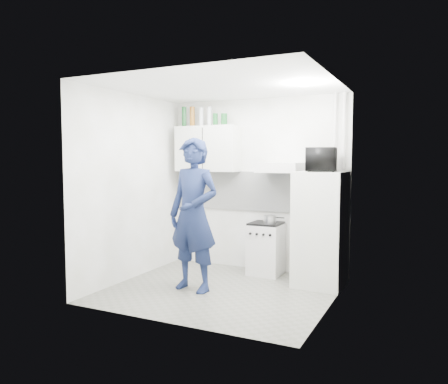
% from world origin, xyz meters
% --- Properties ---
extents(floor, '(2.80, 2.80, 0.00)m').
position_xyz_m(floor, '(0.00, 0.00, 0.00)').
color(floor, '#595A4E').
rests_on(floor, ground).
extents(ceiling, '(2.80, 2.80, 0.00)m').
position_xyz_m(ceiling, '(0.00, 0.00, 2.60)').
color(ceiling, white).
rests_on(ceiling, wall_back).
extents(wall_back, '(2.80, 0.00, 2.80)m').
position_xyz_m(wall_back, '(0.00, 1.25, 1.30)').
color(wall_back, white).
rests_on(wall_back, floor).
extents(wall_left, '(0.00, 2.60, 2.60)m').
position_xyz_m(wall_left, '(-1.40, 0.00, 1.30)').
color(wall_left, white).
rests_on(wall_left, floor).
extents(wall_right, '(0.00, 2.60, 2.60)m').
position_xyz_m(wall_right, '(1.40, 0.00, 1.30)').
color(wall_right, white).
rests_on(wall_right, floor).
extents(person, '(0.77, 0.56, 1.96)m').
position_xyz_m(person, '(-0.33, -0.13, 0.98)').
color(person, '#141E42').
rests_on(person, floor).
extents(stove, '(0.46, 0.46, 0.74)m').
position_xyz_m(stove, '(0.25, 1.00, 0.37)').
color(stove, silver).
rests_on(stove, floor).
extents(fridge, '(0.65, 0.65, 1.53)m').
position_xyz_m(fridge, '(1.10, 0.77, 0.76)').
color(fridge, beige).
rests_on(fridge, floor).
extents(stove_top, '(0.44, 0.44, 0.03)m').
position_xyz_m(stove_top, '(0.25, 1.00, 0.75)').
color(stove_top, black).
rests_on(stove_top, stove).
extents(saucepan, '(0.19, 0.19, 0.10)m').
position_xyz_m(saucepan, '(0.30, 1.01, 0.82)').
color(saucepan, silver).
rests_on(saucepan, stove_top).
extents(microwave, '(0.62, 0.48, 0.31)m').
position_xyz_m(microwave, '(1.10, 0.77, 1.68)').
color(microwave, black).
rests_on(microwave, fridge).
extents(bottle_a, '(0.07, 0.07, 0.32)m').
position_xyz_m(bottle_a, '(-1.18, 1.07, 2.36)').
color(bottle_a, '#144C1E').
rests_on(bottle_a, upper_cabinet).
extents(bottle_b, '(0.08, 0.08, 0.31)m').
position_xyz_m(bottle_b, '(-1.03, 1.07, 2.36)').
color(bottle_b, brown).
rests_on(bottle_b, upper_cabinet).
extents(bottle_c, '(0.07, 0.07, 0.29)m').
position_xyz_m(bottle_c, '(-0.87, 1.07, 2.34)').
color(bottle_c, '#B2B7BC').
rests_on(bottle_c, upper_cabinet).
extents(bottle_d, '(0.07, 0.07, 0.29)m').
position_xyz_m(bottle_d, '(-0.72, 1.07, 2.35)').
color(bottle_d, '#B2B7BC').
rests_on(bottle_d, upper_cabinet).
extents(canister_a, '(0.08, 0.08, 0.19)m').
position_xyz_m(canister_a, '(-0.62, 1.07, 2.30)').
color(canister_a, '#144C1E').
rests_on(canister_a, upper_cabinet).
extents(canister_b, '(0.10, 0.10, 0.18)m').
position_xyz_m(canister_b, '(-0.47, 1.07, 2.29)').
color(canister_b, '#144C1E').
rests_on(canister_b, upper_cabinet).
extents(upper_cabinet, '(1.00, 0.35, 0.70)m').
position_xyz_m(upper_cabinet, '(-0.75, 1.07, 1.85)').
color(upper_cabinet, beige).
rests_on(upper_cabinet, wall_back).
extents(range_hood, '(0.60, 0.50, 0.14)m').
position_xyz_m(range_hood, '(0.45, 1.00, 1.57)').
color(range_hood, silver).
rests_on(range_hood, wall_back).
extents(backsplash, '(2.74, 0.03, 0.60)m').
position_xyz_m(backsplash, '(0.00, 1.24, 1.20)').
color(backsplash, white).
rests_on(backsplash, wall_back).
extents(pipe_a, '(0.05, 0.05, 2.60)m').
position_xyz_m(pipe_a, '(1.30, 1.17, 1.30)').
color(pipe_a, silver).
rests_on(pipe_a, floor).
extents(pipe_b, '(0.04, 0.04, 2.60)m').
position_xyz_m(pipe_b, '(1.18, 1.17, 1.30)').
color(pipe_b, silver).
rests_on(pipe_b, floor).
extents(ceiling_spot_fixture, '(0.10, 0.10, 0.02)m').
position_xyz_m(ceiling_spot_fixture, '(1.00, 0.20, 2.57)').
color(ceiling_spot_fixture, white).
rests_on(ceiling_spot_fixture, ceiling).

